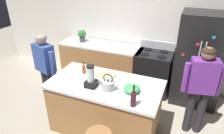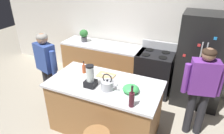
{
  "view_description": "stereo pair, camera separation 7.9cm",
  "coord_description": "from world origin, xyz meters",
  "px_view_note": "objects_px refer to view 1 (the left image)",
  "views": [
    {
      "loc": [
        1.17,
        -2.5,
        2.64
      ],
      "look_at": [
        0.0,
        0.3,
        1.09
      ],
      "focal_mm": 32.38,
      "sensor_mm": 36.0,
      "label": 1
    },
    {
      "loc": [
        1.25,
        -2.47,
        2.64
      ],
      "look_at": [
        0.0,
        0.3,
        1.09
      ],
      "focal_mm": 32.38,
      "sensor_mm": 36.0,
      "label": 2
    }
  ],
  "objects_px": {
    "refrigerator": "(199,60)",
    "tea_kettle": "(108,85)",
    "stove_range": "(153,72)",
    "mixing_bowl": "(132,89)",
    "person_by_island_left": "(45,65)",
    "person_by_sink_right": "(201,84)",
    "bottle_wine": "(133,99)",
    "cutting_board": "(106,75)",
    "chef_knife": "(107,75)",
    "potted_plant": "(82,35)",
    "bottle_cooking_sauce": "(84,69)",
    "blender_appliance": "(91,78)",
    "kitchen_island": "(105,107)"
  },
  "relations": [
    {
      "from": "blender_appliance",
      "to": "bottle_wine",
      "type": "distance_m",
      "value": 0.77
    },
    {
      "from": "refrigerator",
      "to": "tea_kettle",
      "type": "xyz_separation_m",
      "value": [
        -1.25,
        -1.64,
        0.08
      ]
    },
    {
      "from": "bottle_cooking_sauce",
      "to": "tea_kettle",
      "type": "relative_size",
      "value": 0.78
    },
    {
      "from": "person_by_sink_right",
      "to": "mixing_bowl",
      "type": "relative_size",
      "value": 6.36
    },
    {
      "from": "stove_range",
      "to": "chef_knife",
      "type": "bearing_deg",
      "value": -112.4
    },
    {
      "from": "tea_kettle",
      "to": "cutting_board",
      "type": "relative_size",
      "value": 0.92
    },
    {
      "from": "person_by_sink_right",
      "to": "bottle_wine",
      "type": "distance_m",
      "value": 1.24
    },
    {
      "from": "stove_range",
      "to": "person_by_sink_right",
      "type": "xyz_separation_m",
      "value": [
        0.95,
        -0.99,
        0.47
      ]
    },
    {
      "from": "potted_plant",
      "to": "bottle_cooking_sauce",
      "type": "distance_m",
      "value": 1.62
    },
    {
      "from": "tea_kettle",
      "to": "cutting_board",
      "type": "distance_m",
      "value": 0.42
    },
    {
      "from": "person_by_island_left",
      "to": "person_by_sink_right",
      "type": "bearing_deg",
      "value": 7.74
    },
    {
      "from": "cutting_board",
      "to": "person_by_island_left",
      "type": "bearing_deg",
      "value": -177.1
    },
    {
      "from": "refrigerator",
      "to": "bottle_cooking_sauce",
      "type": "xyz_separation_m",
      "value": [
        -1.85,
        -1.33,
        0.08
      ]
    },
    {
      "from": "potted_plant",
      "to": "tea_kettle",
      "type": "height_order",
      "value": "potted_plant"
    },
    {
      "from": "person_by_sink_right",
      "to": "chef_knife",
      "type": "relative_size",
      "value": 7.18
    },
    {
      "from": "refrigerator",
      "to": "blender_appliance",
      "type": "bearing_deg",
      "value": -132.42
    },
    {
      "from": "potted_plant",
      "to": "bottle_wine",
      "type": "distance_m",
      "value": 2.71
    },
    {
      "from": "stove_range",
      "to": "bottle_cooking_sauce",
      "type": "height_order",
      "value": "bottle_cooking_sauce"
    },
    {
      "from": "stove_range",
      "to": "potted_plant",
      "type": "distance_m",
      "value": 1.9
    },
    {
      "from": "bottle_wine",
      "to": "cutting_board",
      "type": "height_order",
      "value": "bottle_wine"
    },
    {
      "from": "kitchen_island",
      "to": "mixing_bowl",
      "type": "bearing_deg",
      "value": -8.37
    },
    {
      "from": "stove_range",
      "to": "person_by_island_left",
      "type": "height_order",
      "value": "person_by_island_left"
    },
    {
      "from": "stove_range",
      "to": "bottle_wine",
      "type": "xyz_separation_m",
      "value": [
        0.11,
        -1.9,
        0.57
      ]
    },
    {
      "from": "blender_appliance",
      "to": "mixing_bowl",
      "type": "distance_m",
      "value": 0.64
    },
    {
      "from": "person_by_island_left",
      "to": "person_by_sink_right",
      "type": "height_order",
      "value": "person_by_sink_right"
    },
    {
      "from": "cutting_board",
      "to": "refrigerator",
      "type": "bearing_deg",
      "value": 41.31
    },
    {
      "from": "person_by_island_left",
      "to": "cutting_board",
      "type": "height_order",
      "value": "person_by_island_left"
    },
    {
      "from": "mixing_bowl",
      "to": "blender_appliance",
      "type": "bearing_deg",
      "value": -170.97
    },
    {
      "from": "person_by_sink_right",
      "to": "tea_kettle",
      "type": "bearing_deg",
      "value": -152.61
    },
    {
      "from": "chef_knife",
      "to": "stove_range",
      "type": "bearing_deg",
      "value": 72.15
    },
    {
      "from": "blender_appliance",
      "to": "bottle_cooking_sauce",
      "type": "height_order",
      "value": "blender_appliance"
    },
    {
      "from": "person_by_island_left",
      "to": "chef_knife",
      "type": "bearing_deg",
      "value": 2.86
    },
    {
      "from": "person_by_island_left",
      "to": "cutting_board",
      "type": "distance_m",
      "value": 1.24
    },
    {
      "from": "bottle_cooking_sauce",
      "to": "cutting_board",
      "type": "relative_size",
      "value": 0.72
    },
    {
      "from": "potted_plant",
      "to": "cutting_board",
      "type": "relative_size",
      "value": 1.0
    },
    {
      "from": "person_by_island_left",
      "to": "mixing_bowl",
      "type": "height_order",
      "value": "person_by_island_left"
    },
    {
      "from": "bottle_wine",
      "to": "tea_kettle",
      "type": "relative_size",
      "value": 1.15
    },
    {
      "from": "bottle_wine",
      "to": "stove_range",
      "type": "bearing_deg",
      "value": 93.37
    },
    {
      "from": "refrigerator",
      "to": "person_by_sink_right",
      "type": "bearing_deg",
      "value": -86.79
    },
    {
      "from": "potted_plant",
      "to": "bottle_cooking_sauce",
      "type": "relative_size",
      "value": 1.39
    },
    {
      "from": "stove_range",
      "to": "mixing_bowl",
      "type": "height_order",
      "value": "stove_range"
    },
    {
      "from": "kitchen_island",
      "to": "refrigerator",
      "type": "xyz_separation_m",
      "value": [
        1.37,
        1.5,
        0.47
      ]
    },
    {
      "from": "bottle_wine",
      "to": "tea_kettle",
      "type": "xyz_separation_m",
      "value": [
        -0.47,
        0.24,
        -0.04
      ]
    },
    {
      "from": "person_by_sink_right",
      "to": "tea_kettle",
      "type": "height_order",
      "value": "person_by_sink_right"
    },
    {
      "from": "stove_range",
      "to": "person_by_sink_right",
      "type": "relative_size",
      "value": 0.71
    },
    {
      "from": "blender_appliance",
      "to": "person_by_sink_right",
      "type": "bearing_deg",
      "value": 24.06
    },
    {
      "from": "kitchen_island",
      "to": "bottle_cooking_sauce",
      "type": "bearing_deg",
      "value": 160.53
    },
    {
      "from": "bottle_cooking_sauce",
      "to": "person_by_sink_right",
      "type": "bearing_deg",
      "value": 10.95
    },
    {
      "from": "stove_range",
      "to": "person_by_island_left",
      "type": "bearing_deg",
      "value": -142.8
    },
    {
      "from": "refrigerator",
      "to": "mixing_bowl",
      "type": "bearing_deg",
      "value": -119.84
    }
  ]
}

